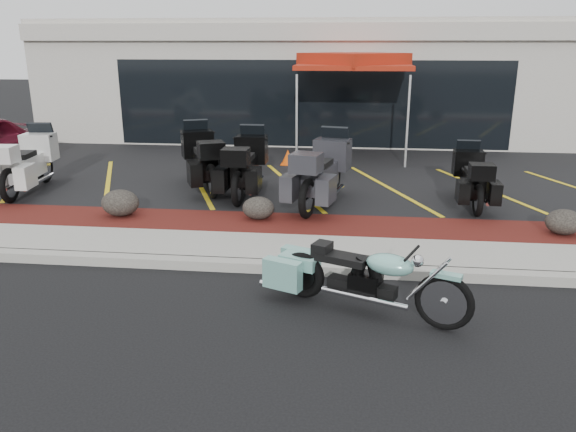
# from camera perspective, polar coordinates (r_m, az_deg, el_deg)

# --- Properties ---
(ground) EXTENTS (90.00, 90.00, 0.00)m
(ground) POSITION_cam_1_polar(r_m,az_deg,el_deg) (7.66, -4.05, -8.13)
(ground) COLOR black
(ground) RESTS_ON ground
(curb) EXTENTS (24.00, 0.25, 0.15)m
(curb) POSITION_cam_1_polar(r_m,az_deg,el_deg) (8.44, -2.95, -5.09)
(curb) COLOR gray
(curb) RESTS_ON ground
(sidewalk) EXTENTS (24.00, 1.20, 0.15)m
(sidewalk) POSITION_cam_1_polar(r_m,az_deg,el_deg) (9.09, -2.23, -3.44)
(sidewalk) COLOR gray
(sidewalk) RESTS_ON ground
(mulch_bed) EXTENTS (24.00, 1.20, 0.16)m
(mulch_bed) POSITION_cam_1_polar(r_m,az_deg,el_deg) (10.20, -1.22, -1.06)
(mulch_bed) COLOR #340D0B
(mulch_bed) RESTS_ON ground
(upper_lot) EXTENTS (26.00, 9.60, 0.15)m
(upper_lot) POSITION_cam_1_polar(r_m,az_deg,el_deg) (15.40, 1.48, 5.16)
(upper_lot) COLOR black
(upper_lot) RESTS_ON ground
(dealership_building) EXTENTS (18.00, 8.16, 4.00)m
(dealership_building) POSITION_cam_1_polar(r_m,az_deg,el_deg) (21.35, 3.06, 13.71)
(dealership_building) COLOR #ACA59B
(dealership_building) RESTS_ON ground
(boulder_left) EXTENTS (0.70, 0.59, 0.50)m
(boulder_left) POSITION_cam_1_polar(r_m,az_deg,el_deg) (10.96, -16.67, 1.29)
(boulder_left) COLOR black
(boulder_left) RESTS_ON mulch_bed
(boulder_mid) EXTENTS (0.59, 0.49, 0.42)m
(boulder_mid) POSITION_cam_1_polar(r_m,az_deg,el_deg) (10.33, -3.04, 0.82)
(boulder_mid) COLOR black
(boulder_mid) RESTS_ON mulch_bed
(boulder_right) EXTENTS (0.61, 0.51, 0.43)m
(boulder_right) POSITION_cam_1_polar(r_m,az_deg,el_deg) (10.57, 26.22, -0.55)
(boulder_right) COLOR black
(boulder_right) RESTS_ON mulch_bed
(hero_cruiser) EXTENTS (2.71, 1.64, 0.94)m
(hero_cruiser) POSITION_cam_1_polar(r_m,az_deg,el_deg) (6.85, 15.64, -7.63)
(hero_cruiser) COLOR #75B6AA
(hero_cruiser) RESTS_ON ground
(touring_white) EXTENTS (1.20, 2.51, 1.40)m
(touring_white) POSITION_cam_1_polar(r_m,az_deg,el_deg) (14.18, -23.64, 5.90)
(touring_white) COLOR silver
(touring_white) RESTS_ON upper_lot
(touring_black_front) EXTENTS (1.89, 2.64, 1.44)m
(touring_black_front) POSITION_cam_1_polar(r_m,az_deg,el_deg) (13.46, -9.25, 6.65)
(touring_black_front) COLOR black
(touring_black_front) RESTS_ON upper_lot
(touring_black_mid) EXTENTS (0.93, 2.42, 1.40)m
(touring_black_mid) POSITION_cam_1_polar(r_m,az_deg,el_deg) (12.76, -3.60, 6.18)
(touring_black_mid) COLOR black
(touring_black_mid) RESTS_ON upper_lot
(touring_grey) EXTENTS (1.52, 2.68, 1.47)m
(touring_grey) POSITION_cam_1_polar(r_m,az_deg,el_deg) (11.98, 4.71, 5.59)
(touring_grey) COLOR #2F2F35
(touring_grey) RESTS_ON upper_lot
(touring_black_rear) EXTENTS (0.84, 2.09, 1.21)m
(touring_black_rear) POSITION_cam_1_polar(r_m,az_deg,el_deg) (12.43, 17.66, 4.66)
(touring_black_rear) COLOR black
(touring_black_rear) RESTS_ON upper_lot
(traffic_cone) EXTENTS (0.43, 0.43, 0.40)m
(traffic_cone) POSITION_cam_1_polar(r_m,az_deg,el_deg) (15.12, -0.01, 6.01)
(traffic_cone) COLOR #DB4907
(traffic_cone) RESTS_ON upper_lot
(popup_canopy) EXTENTS (3.71, 3.71, 2.87)m
(popup_canopy) POSITION_cam_1_polar(r_m,az_deg,el_deg) (16.21, 6.68, 15.21)
(popup_canopy) COLOR silver
(popup_canopy) RESTS_ON upper_lot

